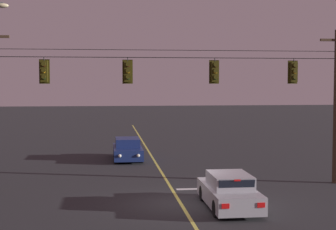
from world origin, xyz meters
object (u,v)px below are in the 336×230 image
object	(u,v)px
car_waiting_near_lane	(229,192)
traffic_light_centre	(215,72)
traffic_light_right_inner	(294,72)
traffic_light_leftmost	(44,71)
traffic_light_left_inner	(128,72)
car_oncoming_lead	(128,150)

from	to	relation	value
car_waiting_near_lane	traffic_light_centre	bearing A→B (deg)	85.78
traffic_light_centre	traffic_light_right_inner	xyz separation A→B (m)	(3.89, 0.00, 0.00)
traffic_light_leftmost	traffic_light_right_inner	distance (m)	11.82
traffic_light_left_inner	car_oncoming_lead	size ratio (longest dim) A/B	0.28
traffic_light_leftmost	traffic_light_right_inner	world-z (taller)	same
traffic_light_centre	traffic_light_left_inner	bearing A→B (deg)	180.00
car_waiting_near_lane	car_oncoming_lead	bearing A→B (deg)	104.58
car_waiting_near_lane	car_oncoming_lead	size ratio (longest dim) A/B	0.98
traffic_light_leftmost	traffic_light_left_inner	world-z (taller)	same
traffic_light_centre	traffic_light_leftmost	bearing A→B (deg)	180.00
traffic_light_leftmost	traffic_light_centre	size ratio (longest dim) A/B	1.00
traffic_light_leftmost	car_oncoming_lead	distance (m)	11.01
traffic_light_right_inner	traffic_light_left_inner	bearing A→B (deg)	180.00
traffic_light_left_inner	car_oncoming_lead	xyz separation A→B (m)	(0.34, 8.98, -4.83)
traffic_light_centre	car_waiting_near_lane	size ratio (longest dim) A/B	0.28
traffic_light_centre	car_oncoming_lead	size ratio (longest dim) A/B	0.28
traffic_light_leftmost	traffic_light_centre	bearing A→B (deg)	0.00
traffic_light_right_inner	car_oncoming_lead	world-z (taller)	traffic_light_right_inner
traffic_light_leftmost	traffic_light_right_inner	size ratio (longest dim) A/B	1.00
car_oncoming_lead	traffic_light_left_inner	bearing A→B (deg)	-92.15
traffic_light_left_inner	traffic_light_centre	xyz separation A→B (m)	(4.12, 0.00, 0.00)
traffic_light_leftmost	traffic_light_left_inner	bearing A→B (deg)	0.00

